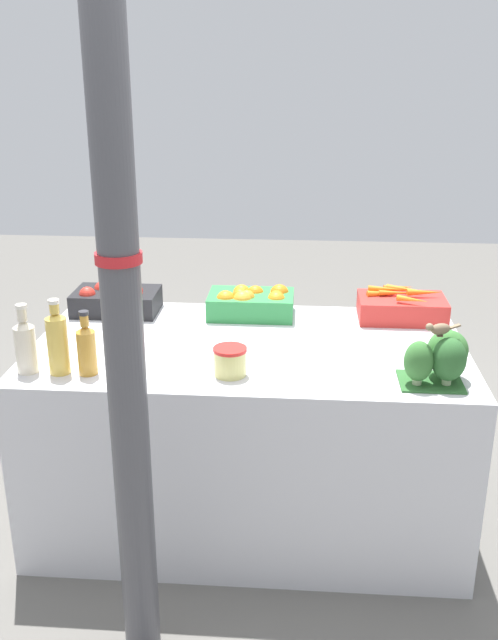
{
  "coord_description": "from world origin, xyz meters",
  "views": [
    {
      "loc": [
        0.2,
        -2.63,
        1.86
      ],
      "look_at": [
        0.0,
        0.0,
        0.89
      ],
      "focal_mm": 40.0,
      "sensor_mm": 36.0,
      "label": 1
    }
  ],
  "objects_px": {
    "broccoli_pile": "(442,356)",
    "support_pole": "(121,292)",
    "juice_bottle_golden": "(58,342)",
    "juice_bottle_cloudy": "(25,344)",
    "juice_bottle_amber": "(87,348)",
    "apple_crate": "(117,298)",
    "pickle_jar": "(230,361)",
    "sparrow_bird": "(439,329)",
    "carrot_crate": "(402,307)",
    "orange_crate": "(252,302)"
  },
  "relations": [
    {
      "from": "orange_crate",
      "to": "sparrow_bird",
      "type": "bearing_deg",
      "value": -43.85
    },
    {
      "from": "apple_crate",
      "to": "juice_bottle_amber",
      "type": "xyz_separation_m",
      "value": [
        0.06,
        -0.67,
        0.04
      ]
    },
    {
      "from": "juice_bottle_cloudy",
      "to": "pickle_jar",
      "type": "relative_size",
      "value": 2.12
    },
    {
      "from": "juice_bottle_cloudy",
      "to": "juice_bottle_golden",
      "type": "xyz_separation_m",
      "value": [
        0.12,
        0.0,
        0.01
      ]
    },
    {
      "from": "juice_bottle_cloudy",
      "to": "sparrow_bird",
      "type": "distance_m",
      "value": 1.46
    },
    {
      "from": "orange_crate",
      "to": "apple_crate",
      "type": "bearing_deg",
      "value": 179.46
    },
    {
      "from": "juice_bottle_amber",
      "to": "sparrow_bird",
      "type": "relative_size",
      "value": 1.82
    },
    {
      "from": "pickle_jar",
      "to": "sparrow_bird",
      "type": "bearing_deg",
      "value": -1.98
    },
    {
      "from": "broccoli_pile",
      "to": "sparrow_bird",
      "type": "xyz_separation_m",
      "value": [
        -0.02,
        -0.02,
        0.11
      ]
    },
    {
      "from": "apple_crate",
      "to": "orange_crate",
      "type": "xyz_separation_m",
      "value": [
        0.61,
        -0.01,
        -0.0
      ]
    },
    {
      "from": "apple_crate",
      "to": "pickle_jar",
      "type": "xyz_separation_m",
      "value": [
        0.57,
        -0.64,
        -0.01
      ]
    },
    {
      "from": "apple_crate",
      "to": "juice_bottle_cloudy",
      "type": "bearing_deg",
      "value": -103.52
    },
    {
      "from": "orange_crate",
      "to": "sparrow_bird",
      "type": "relative_size",
      "value": 2.83
    },
    {
      "from": "support_pole",
      "to": "sparrow_bird",
      "type": "relative_size",
      "value": 19.04
    },
    {
      "from": "carrot_crate",
      "to": "pickle_jar",
      "type": "xyz_separation_m",
      "value": [
        -0.68,
        -0.64,
        -0.0
      ]
    },
    {
      "from": "juice_bottle_cloudy",
      "to": "sparrow_bird",
      "type": "bearing_deg",
      "value": 0.16
    },
    {
      "from": "sparrow_bird",
      "to": "juice_bottle_cloudy",
      "type": "bearing_deg",
      "value": -19.92
    },
    {
      "from": "support_pole",
      "to": "carrot_crate",
      "type": "relative_size",
      "value": 6.72
    },
    {
      "from": "broccoli_pile",
      "to": "support_pole",
      "type": "bearing_deg",
      "value": -154.52
    },
    {
      "from": "orange_crate",
      "to": "carrot_crate",
      "type": "relative_size",
      "value": 1.0
    },
    {
      "from": "carrot_crate",
      "to": "juice_bottle_cloudy",
      "type": "xyz_separation_m",
      "value": [
        -1.42,
        -0.67,
        0.05
      ]
    },
    {
      "from": "juice_bottle_cloudy",
      "to": "juice_bottle_amber",
      "type": "bearing_deg",
      "value": 0.0
    },
    {
      "from": "juice_bottle_cloudy",
      "to": "juice_bottle_golden",
      "type": "distance_m",
      "value": 0.12
    },
    {
      "from": "orange_crate",
      "to": "juice_bottle_golden",
      "type": "bearing_deg",
      "value": -134.32
    },
    {
      "from": "apple_crate",
      "to": "orange_crate",
      "type": "distance_m",
      "value": 0.61
    },
    {
      "from": "juice_bottle_golden",
      "to": "pickle_jar",
      "type": "xyz_separation_m",
      "value": [
        0.61,
        0.03,
        -0.07
      ]
    },
    {
      "from": "carrot_crate",
      "to": "juice_bottle_amber",
      "type": "distance_m",
      "value": 1.37
    },
    {
      "from": "apple_crate",
      "to": "orange_crate",
      "type": "height_order",
      "value": "apple_crate"
    },
    {
      "from": "apple_crate",
      "to": "sparrow_bird",
      "type": "height_order",
      "value": "sparrow_bird"
    },
    {
      "from": "apple_crate",
      "to": "broccoli_pile",
      "type": "xyz_separation_m",
      "value": [
        1.31,
        -0.64,
        0.04
      ]
    },
    {
      "from": "carrot_crate",
      "to": "juice_bottle_golden",
      "type": "height_order",
      "value": "juice_bottle_golden"
    },
    {
      "from": "support_pole",
      "to": "juice_bottle_amber",
      "type": "bearing_deg",
      "value": 120.02
    },
    {
      "from": "support_pole",
      "to": "orange_crate",
      "type": "bearing_deg",
      "value": 75.54
    },
    {
      "from": "support_pole",
      "to": "juice_bottle_golden",
      "type": "xyz_separation_m",
      "value": [
        -0.36,
        0.45,
        -0.34
      ]
    },
    {
      "from": "orange_crate",
      "to": "sparrow_bird",
      "type": "xyz_separation_m",
      "value": [
        0.69,
        -0.66,
        0.14
      ]
    },
    {
      "from": "support_pole",
      "to": "carrot_crate",
      "type": "bearing_deg",
      "value": 49.91
    },
    {
      "from": "orange_crate",
      "to": "pickle_jar",
      "type": "xyz_separation_m",
      "value": [
        -0.03,
        -0.63,
        -0.01
      ]
    },
    {
      "from": "juice_bottle_cloudy",
      "to": "pickle_jar",
      "type": "xyz_separation_m",
      "value": [
        0.73,
        0.03,
        -0.05
      ]
    },
    {
      "from": "apple_crate",
      "to": "juice_bottle_cloudy",
      "type": "height_order",
      "value": "juice_bottle_cloudy"
    },
    {
      "from": "broccoli_pile",
      "to": "pickle_jar",
      "type": "relative_size",
      "value": 1.97
    },
    {
      "from": "support_pole",
      "to": "juice_bottle_golden",
      "type": "distance_m",
      "value": 0.67
    },
    {
      "from": "sparrow_bird",
      "to": "apple_crate",
      "type": "bearing_deg",
      "value": -47.3
    },
    {
      "from": "orange_crate",
      "to": "juice_bottle_cloudy",
      "type": "bearing_deg",
      "value": -139.15
    },
    {
      "from": "carrot_crate",
      "to": "broccoli_pile",
      "type": "distance_m",
      "value": 0.64
    },
    {
      "from": "apple_crate",
      "to": "broccoli_pile",
      "type": "relative_size",
      "value": 1.55
    },
    {
      "from": "apple_crate",
      "to": "pickle_jar",
      "type": "height_order",
      "value": "apple_crate"
    },
    {
      "from": "apple_crate",
      "to": "juice_bottle_amber",
      "type": "height_order",
      "value": "juice_bottle_amber"
    },
    {
      "from": "juice_bottle_golden",
      "to": "pickle_jar",
      "type": "distance_m",
      "value": 0.62
    },
    {
      "from": "juice_bottle_amber",
      "to": "juice_bottle_cloudy",
      "type": "bearing_deg",
      "value": -180.0
    },
    {
      "from": "carrot_crate",
      "to": "orange_crate",
      "type": "bearing_deg",
      "value": -179.47
    }
  ]
}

